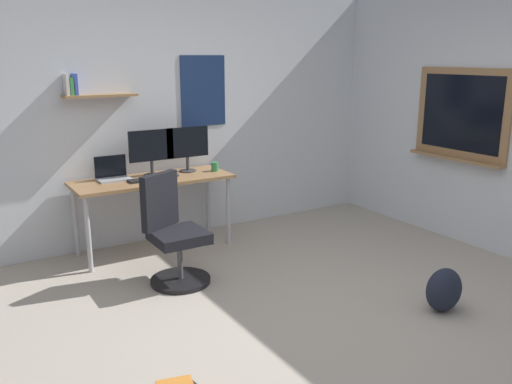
{
  "coord_description": "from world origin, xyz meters",
  "views": [
    {
      "loc": [
        -2.27,
        -2.82,
        1.92
      ],
      "look_at": [
        -0.08,
        0.73,
        0.85
      ],
      "focal_mm": 37.44,
      "sensor_mm": 36.0,
      "label": 1
    }
  ],
  "objects_px": {
    "backpack": "(444,290)",
    "monitor_primary": "(151,149)",
    "monitor_secondary": "(187,146)",
    "computer_mouse": "(174,175)",
    "laptop": "(113,174)",
    "coffee_mug": "(215,167)",
    "keyboard": "(148,180)",
    "office_chair": "(173,237)",
    "desk": "(153,185)"
  },
  "relations": [
    {
      "from": "keyboard",
      "to": "computer_mouse",
      "type": "xyz_separation_m",
      "value": [
        0.28,
        -0.0,
        0.01
      ]
    },
    {
      "from": "office_chair",
      "to": "computer_mouse",
      "type": "relative_size",
      "value": 9.13
    },
    {
      "from": "office_chair",
      "to": "monitor_primary",
      "type": "bearing_deg",
      "value": 78.6
    },
    {
      "from": "desk",
      "to": "computer_mouse",
      "type": "xyz_separation_m",
      "value": [
        0.2,
        -0.07,
        0.09
      ]
    },
    {
      "from": "keyboard",
      "to": "computer_mouse",
      "type": "bearing_deg",
      "value": -0.0
    },
    {
      "from": "laptop",
      "to": "computer_mouse",
      "type": "relative_size",
      "value": 2.98
    },
    {
      "from": "desk",
      "to": "laptop",
      "type": "xyz_separation_m",
      "value": [
        -0.35,
        0.14,
        0.13
      ]
    },
    {
      "from": "desk",
      "to": "coffee_mug",
      "type": "height_order",
      "value": "coffee_mug"
    },
    {
      "from": "laptop",
      "to": "backpack",
      "type": "bearing_deg",
      "value": -55.92
    },
    {
      "from": "laptop",
      "to": "backpack",
      "type": "relative_size",
      "value": 0.9
    },
    {
      "from": "desk",
      "to": "monitor_secondary",
      "type": "bearing_deg",
      "value": 12.57
    },
    {
      "from": "office_chair",
      "to": "monitor_secondary",
      "type": "relative_size",
      "value": 2.05
    },
    {
      "from": "keyboard",
      "to": "backpack",
      "type": "height_order",
      "value": "keyboard"
    },
    {
      "from": "office_chair",
      "to": "monitor_primary",
      "type": "relative_size",
      "value": 2.05
    },
    {
      "from": "monitor_secondary",
      "to": "keyboard",
      "type": "xyz_separation_m",
      "value": [
        -0.51,
        -0.17,
        -0.26
      ]
    },
    {
      "from": "monitor_secondary",
      "to": "coffee_mug",
      "type": "xyz_separation_m",
      "value": [
        0.25,
        -0.12,
        -0.22
      ]
    },
    {
      "from": "desk",
      "to": "keyboard",
      "type": "distance_m",
      "value": 0.14
    },
    {
      "from": "monitor_primary",
      "to": "computer_mouse",
      "type": "xyz_separation_m",
      "value": [
        0.16,
        -0.17,
        -0.25
      ]
    },
    {
      "from": "office_chair",
      "to": "laptop",
      "type": "relative_size",
      "value": 3.06
    },
    {
      "from": "office_chair",
      "to": "coffee_mug",
      "type": "height_order",
      "value": "office_chair"
    },
    {
      "from": "backpack",
      "to": "monitor_primary",
      "type": "bearing_deg",
      "value": 118.18
    },
    {
      "from": "coffee_mug",
      "to": "computer_mouse",
      "type": "bearing_deg",
      "value": -174.01
    },
    {
      "from": "office_chair",
      "to": "coffee_mug",
      "type": "xyz_separation_m",
      "value": [
        0.83,
        0.8,
        0.38
      ]
    },
    {
      "from": "office_chair",
      "to": "computer_mouse",
      "type": "xyz_separation_m",
      "value": [
        0.35,
        0.75,
        0.35
      ]
    },
    {
      "from": "monitor_primary",
      "to": "keyboard",
      "type": "distance_m",
      "value": 0.33
    },
    {
      "from": "office_chair",
      "to": "keyboard",
      "type": "bearing_deg",
      "value": 84.72
    },
    {
      "from": "monitor_primary",
      "to": "coffee_mug",
      "type": "relative_size",
      "value": 5.04
    },
    {
      "from": "coffee_mug",
      "to": "backpack",
      "type": "height_order",
      "value": "coffee_mug"
    },
    {
      "from": "desk",
      "to": "backpack",
      "type": "relative_size",
      "value": 4.51
    },
    {
      "from": "backpack",
      "to": "computer_mouse",
      "type": "bearing_deg",
      "value": 116.8
    },
    {
      "from": "desk",
      "to": "computer_mouse",
      "type": "bearing_deg",
      "value": -20.19
    },
    {
      "from": "laptop",
      "to": "coffee_mug",
      "type": "bearing_deg",
      "value": -9.27
    },
    {
      "from": "computer_mouse",
      "to": "coffee_mug",
      "type": "height_order",
      "value": "coffee_mug"
    },
    {
      "from": "monitor_primary",
      "to": "computer_mouse",
      "type": "bearing_deg",
      "value": -46.14
    },
    {
      "from": "laptop",
      "to": "backpack",
      "type": "distance_m",
      "value": 3.18
    },
    {
      "from": "monitor_secondary",
      "to": "computer_mouse",
      "type": "xyz_separation_m",
      "value": [
        -0.23,
        -0.17,
        -0.25
      ]
    },
    {
      "from": "keyboard",
      "to": "computer_mouse",
      "type": "distance_m",
      "value": 0.28
    },
    {
      "from": "monitor_secondary",
      "to": "backpack",
      "type": "distance_m",
      "value": 2.84
    },
    {
      "from": "laptop",
      "to": "monitor_secondary",
      "type": "distance_m",
      "value": 0.81
    },
    {
      "from": "monitor_primary",
      "to": "computer_mouse",
      "type": "relative_size",
      "value": 4.46
    },
    {
      "from": "keyboard",
      "to": "coffee_mug",
      "type": "distance_m",
      "value": 0.76
    },
    {
      "from": "desk",
      "to": "monitor_primary",
      "type": "xyz_separation_m",
      "value": [
        0.04,
        0.1,
        0.34
      ]
    },
    {
      "from": "laptop",
      "to": "monitor_secondary",
      "type": "height_order",
      "value": "monitor_secondary"
    },
    {
      "from": "monitor_secondary",
      "to": "keyboard",
      "type": "relative_size",
      "value": 1.25
    },
    {
      "from": "coffee_mug",
      "to": "office_chair",
      "type": "bearing_deg",
      "value": -135.76
    },
    {
      "from": "monitor_primary",
      "to": "backpack",
      "type": "xyz_separation_m",
      "value": [
        1.36,
        -2.53,
        -0.84
      ]
    },
    {
      "from": "monitor_secondary",
      "to": "office_chair",
      "type": "bearing_deg",
      "value": -121.92
    },
    {
      "from": "laptop",
      "to": "monitor_primary",
      "type": "distance_m",
      "value": 0.45
    },
    {
      "from": "monitor_secondary",
      "to": "computer_mouse",
      "type": "relative_size",
      "value": 4.46
    },
    {
      "from": "laptop",
      "to": "keyboard",
      "type": "bearing_deg",
      "value": -38.66
    }
  ]
}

